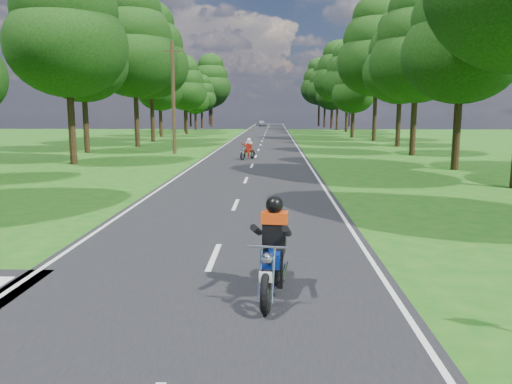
{
  "coord_description": "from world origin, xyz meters",
  "views": [
    {
      "loc": [
        1.27,
        -8.21,
        3.08
      ],
      "look_at": [
        0.82,
        4.0,
        1.1
      ],
      "focal_mm": 35.0,
      "sensor_mm": 36.0,
      "label": 1
    }
  ],
  "objects": [
    {
      "name": "ground",
      "position": [
        0.0,
        0.0,
        0.0
      ],
      "size": [
        160.0,
        160.0,
        0.0
      ],
      "primitive_type": "plane",
      "color": "#165212",
      "rests_on": "ground"
    },
    {
      "name": "main_road",
      "position": [
        0.0,
        50.0,
        0.01
      ],
      "size": [
        7.0,
        140.0,
        0.02
      ],
      "primitive_type": "cube",
      "color": "black",
      "rests_on": "ground"
    },
    {
      "name": "road_markings",
      "position": [
        -0.14,
        48.13,
        0.02
      ],
      "size": [
        7.4,
        140.0,
        0.01
      ],
      "color": "silver",
      "rests_on": "main_road"
    },
    {
      "name": "treeline",
      "position": [
        1.43,
        60.06,
        8.25
      ],
      "size": [
        40.0,
        115.35,
        14.78
      ],
      "color": "black",
      "rests_on": "ground"
    },
    {
      "name": "telegraph_pole",
      "position": [
        -6.0,
        28.0,
        4.07
      ],
      "size": [
        1.2,
        0.26,
        8.0
      ],
      "color": "#382616",
      "rests_on": "ground"
    },
    {
      "name": "rider_near_blue",
      "position": [
        1.26,
        -0.15,
        0.85
      ],
      "size": [
        0.88,
        2.04,
        1.65
      ],
      "primitive_type": null,
      "rotation": [
        0.0,
        0.0,
        -0.11
      ],
      "color": "navy",
      "rests_on": "main_road"
    },
    {
      "name": "rider_far_red",
      "position": [
        -0.44,
        23.91,
        0.71
      ],
      "size": [
        1.18,
        1.73,
        1.37
      ],
      "primitive_type": null,
      "rotation": [
        0.0,
        0.0,
        -0.43
      ],
      "color": "maroon",
      "rests_on": "main_road"
    },
    {
      "name": "distant_car",
      "position": [
        -1.43,
        96.27,
        0.66
      ],
      "size": [
        2.56,
        4.02,
        1.28
      ],
      "primitive_type": "imported",
      "rotation": [
        0.0,
        0.0,
        0.31
      ],
      "color": "#B9BBC1",
      "rests_on": "main_road"
    }
  ]
}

